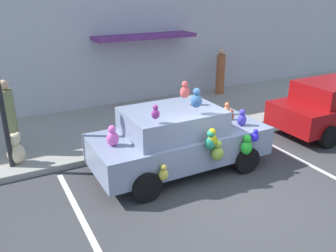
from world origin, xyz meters
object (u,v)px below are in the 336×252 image
object	(u,v)px
teddy_bear_on_sidewalk	(16,150)
pedestrian_near_shopfront	(9,119)
parked_sedan_behind	(335,105)
plush_covered_car	(179,139)
pedestrian_walking_past	(220,73)

from	to	relation	value
teddy_bear_on_sidewalk	pedestrian_near_shopfront	bearing A→B (deg)	89.24
parked_sedan_behind	plush_covered_car	bearing A→B (deg)	-179.85
plush_covered_car	parked_sedan_behind	bearing A→B (deg)	0.15
pedestrian_near_shopfront	pedestrian_walking_past	xyz separation A→B (m)	(7.91, 1.99, -0.08)
pedestrian_near_shopfront	pedestrian_walking_past	size ratio (longest dim) A/B	1.08
parked_sedan_behind	pedestrian_near_shopfront	distance (m)	9.26
plush_covered_car	pedestrian_walking_past	xyz separation A→B (m)	(4.49, 4.56, 0.16)
parked_sedan_behind	pedestrian_near_shopfront	size ratio (longest dim) A/B	2.17
parked_sedan_behind	pedestrian_walking_past	size ratio (longest dim) A/B	2.35
plush_covered_car	parked_sedan_behind	world-z (taller)	plush_covered_car
plush_covered_car	teddy_bear_on_sidewalk	xyz separation A→B (m)	(-3.43, 1.83, -0.29)
pedestrian_near_shopfront	pedestrian_walking_past	world-z (taller)	pedestrian_near_shopfront
pedestrian_near_shopfront	pedestrian_walking_past	bearing A→B (deg)	14.14
teddy_bear_on_sidewalk	plush_covered_car	bearing A→B (deg)	-28.15
plush_covered_car	pedestrian_walking_past	bearing A→B (deg)	45.42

